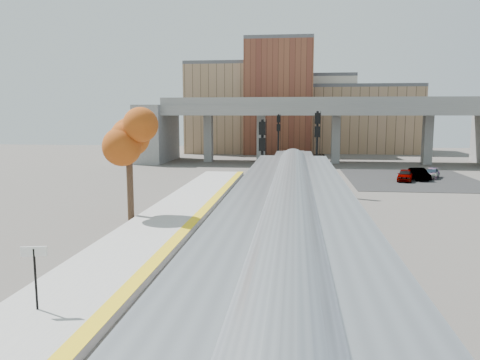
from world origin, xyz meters
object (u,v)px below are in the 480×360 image
(signal_mast_mid, at_px, (317,153))
(signal_mast_far, at_px, (278,142))
(car_b, at_px, (419,174))
(tree, at_px, (129,137))
(locomotive, at_px, (293,186))
(signal_mast_near, at_px, (262,171))
(car_c, at_px, (431,173))
(car_a, at_px, (405,175))
(coach, at_px, (288,325))

(signal_mast_mid, relative_size, signal_mast_far, 1.04)
(car_b, bearing_deg, tree, -144.77)
(locomotive, height_order, signal_mast_near, signal_mast_near)
(locomotive, xyz_separation_m, tree, (-10.95, -1.72, 3.37))
(signal_mast_far, bearing_deg, car_b, -29.69)
(locomotive, relative_size, car_c, 5.16)
(signal_mast_near, bearing_deg, car_a, 55.34)
(coach, distance_m, signal_mast_near, 22.15)
(tree, bearing_deg, car_a, 43.12)
(car_a, distance_m, car_c, 4.40)
(signal_mast_near, height_order, signal_mast_far, signal_mast_far)
(locomotive, bearing_deg, signal_mast_mid, 78.58)
(tree, distance_m, car_b, 33.63)
(signal_mast_near, xyz_separation_m, signal_mast_mid, (4.10, 10.46, 0.43))
(locomotive, height_order, signal_mast_far, signal_mast_far)
(signal_mast_near, height_order, car_c, signal_mast_near)
(locomotive, bearing_deg, car_a, 58.85)
(locomotive, xyz_separation_m, car_c, (15.36, 22.37, -1.70))
(locomotive, height_order, tree, tree)
(locomotive, relative_size, signal_mast_near, 2.80)
(locomotive, relative_size, car_a, 5.08)
(signal_mast_near, distance_m, tree, 9.22)
(signal_mast_far, xyz_separation_m, car_c, (17.46, -7.33, -3.01))
(signal_mast_mid, bearing_deg, signal_mast_far, 101.70)
(signal_mast_far, bearing_deg, car_a, -35.63)
(signal_mast_mid, height_order, tree, tree)
(locomotive, distance_m, signal_mast_near, 2.42)
(car_a, bearing_deg, signal_mast_far, 159.76)
(locomotive, distance_m, car_c, 27.18)
(tree, xyz_separation_m, car_c, (26.31, 24.09, -5.07))
(coach, relative_size, car_a, 6.67)
(tree, bearing_deg, car_c, 42.47)
(locomotive, distance_m, coach, 22.61)
(signal_mast_near, bearing_deg, car_b, 53.70)
(tree, xyz_separation_m, car_b, (24.52, 22.48, -4.96))
(signal_mast_far, height_order, car_c, signal_mast_far)
(locomotive, xyz_separation_m, signal_mast_far, (-2.10, 29.70, 1.31))
(car_a, bearing_deg, signal_mast_near, -109.27)
(tree, bearing_deg, signal_mast_far, 74.26)
(car_a, bearing_deg, car_c, 53.25)
(signal_mast_mid, distance_m, car_c, 18.55)
(locomotive, xyz_separation_m, signal_mast_mid, (2.00, 9.90, 1.48))
(car_b, height_order, car_c, car_b)
(locomotive, distance_m, signal_mast_mid, 10.21)
(tree, xyz_separation_m, car_a, (22.84, 21.39, -4.97))
(signal_mast_mid, distance_m, tree, 17.50)
(signal_mast_near, height_order, car_a, signal_mast_near)
(car_c, bearing_deg, signal_mast_far, 179.47)
(signal_mast_mid, relative_size, car_a, 1.98)
(coach, distance_m, tree, 23.76)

